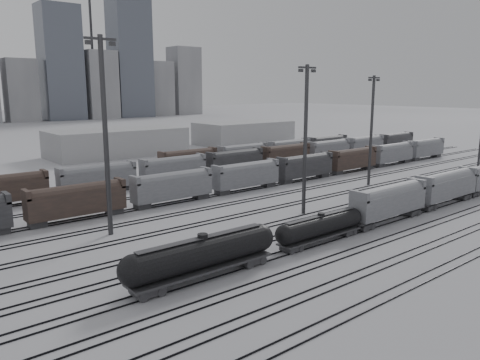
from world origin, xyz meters
TOP-DOWN VIEW (x-y plane):
  - ground at (0.00, 0.00)m, footprint 900.00×900.00m
  - tracks at (0.00, 17.50)m, footprint 220.00×71.50m
  - tank_car_a at (-24.06, 1.00)m, footprint 19.21×3.20m
  - tank_car_b at (-5.29, 1.00)m, footprint 15.62×2.60m
  - hopper_car_a at (10.13, 1.00)m, footprint 15.57×3.09m
  - hopper_car_b at (27.57, 1.00)m, footprint 15.76×3.13m
  - light_mast_b at (-25.15, 21.87)m, footprint 4.29×0.69m
  - light_mast_c at (3.84, 12.56)m, footprint 3.78×0.60m
  - light_mast_d at (31.55, 19.79)m, footprint 3.62×0.58m
  - bg_string_near at (8.00, 32.00)m, footprint 151.00×3.00m
  - bg_string_mid at (18.00, 48.00)m, footprint 151.00×3.00m
  - bg_string_far at (35.50, 56.00)m, footprint 66.00×3.00m
  - warehouse_mid at (10.00, 95.00)m, footprint 40.00×18.00m
  - warehouse_right at (60.00, 95.00)m, footprint 35.00×18.00m
  - crane_right at (91.26, 305.00)m, footprint 42.00×1.80m

SIDE VIEW (x-z plane):
  - ground at x=0.00m, z-range 0.00..0.00m
  - tracks at x=0.00m, z-range 0.00..0.16m
  - tank_car_b at x=-5.29m, z-range 0.30..4.16m
  - tank_car_a at x=-24.06m, z-range 0.37..5.12m
  - bg_string_far at x=35.50m, z-range 0.00..5.60m
  - bg_string_near at x=8.00m, z-range 0.00..5.60m
  - bg_string_mid at x=18.00m, z-range 0.00..5.60m
  - hopper_car_a at x=10.13m, z-range 0.66..6.23m
  - hopper_car_b at x=27.57m, z-range 0.66..6.30m
  - warehouse_mid at x=10.00m, z-range 0.00..8.00m
  - warehouse_right at x=60.00m, z-range 0.00..8.00m
  - light_mast_d at x=31.55m, z-range 0.69..23.28m
  - light_mast_c at x=3.84m, z-range 0.72..24.32m
  - light_mast_b at x=-25.15m, z-range 0.82..27.60m
  - crane_right at x=91.26m, z-range 7.39..107.39m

